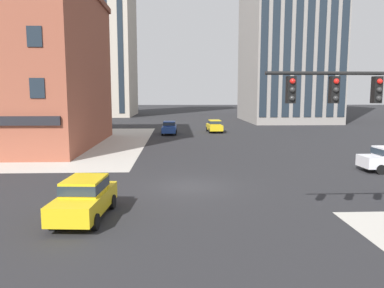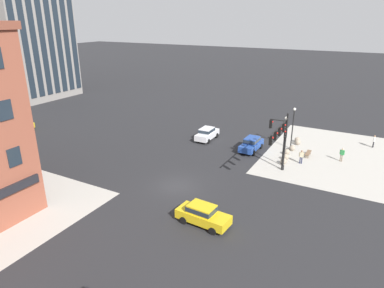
{
  "view_description": "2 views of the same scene",
  "coord_description": "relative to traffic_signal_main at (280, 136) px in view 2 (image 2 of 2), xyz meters",
  "views": [
    {
      "loc": [
        -0.88,
        -20.72,
        5.18
      ],
      "look_at": [
        0.02,
        0.02,
        2.41
      ],
      "focal_mm": 35.19,
      "sensor_mm": 36.0,
      "label": 1
    },
    {
      "loc": [
        -25.88,
        -15.86,
        15.79
      ],
      "look_at": [
        0.5,
        -1.39,
        4.55
      ],
      "focal_mm": 31.82,
      "sensor_mm": 36.0,
      "label": 2
    }
  ],
  "objects": [
    {
      "name": "ground_plane",
      "position": [
        -7.13,
        8.02,
        -4.41
      ],
      "size": [
        320.0,
        320.0,
        0.0
      ],
      "primitive_type": "plane",
      "color": "#262628"
    },
    {
      "name": "sidewalk_corner_slab",
      "position": [
        8.87,
        -6.48,
        -4.41
      ],
      "size": [
        20.0,
        19.0,
        0.02
      ],
      "primitive_type": "cube",
      "color": "#B7B2A8",
      "rests_on": "ground"
    },
    {
      "name": "traffic_signal_main",
      "position": [
        0.0,
        0.0,
        0.0
      ],
      "size": [
        6.91,
        2.09,
        6.44
      ],
      "color": "black",
      "rests_on": "ground"
    },
    {
      "name": "bollard_sphere_curb_a",
      "position": [
        3.35,
        0.15,
        -4.05
      ],
      "size": [
        0.73,
        0.73,
        0.73
      ],
      "primitive_type": "sphere",
      "color": "gray",
      "rests_on": "ground"
    },
    {
      "name": "bollard_sphere_curb_b",
      "position": [
        4.73,
        0.25,
        -4.05
      ],
      "size": [
        0.73,
        0.73,
        0.73
      ],
      "primitive_type": "sphere",
      "color": "gray",
      "rests_on": "ground"
    },
    {
      "name": "bollard_sphere_curb_c",
      "position": [
        6.37,
        0.54,
        -4.05
      ],
      "size": [
        0.73,
        0.73,
        0.73
      ],
      "primitive_type": "sphere",
      "color": "gray",
      "rests_on": "ground"
    },
    {
      "name": "bollard_sphere_curb_d",
      "position": [
        8.06,
        0.27,
        -4.05
      ],
      "size": [
        0.73,
        0.73,
        0.73
      ],
      "primitive_type": "sphere",
      "color": "gray",
      "rests_on": "ground"
    },
    {
      "name": "bollard_sphere_curb_e",
      "position": [
        10.53,
        0.14,
        -4.05
      ],
      "size": [
        0.73,
        0.73,
        0.73
      ],
      "primitive_type": "sphere",
      "color": "gray",
      "rests_on": "ground"
    },
    {
      "name": "bollard_sphere_curb_f",
      "position": [
        11.42,
        0.38,
        -4.05
      ],
      "size": [
        0.73,
        0.73,
        0.73
      ],
      "primitive_type": "sphere",
      "color": "gray",
      "rests_on": "ground"
    },
    {
      "name": "bench_near_signal",
      "position": [
        7.13,
        -1.84,
        -4.09
      ],
      "size": [
        1.8,
        0.5,
        0.49
      ],
      "color": "brown",
      "rests_on": "ground"
    },
    {
      "name": "pedestrian_near_bench",
      "position": [
        4.43,
        -1.55,
        -3.48
      ],
      "size": [
        0.24,
        0.55,
        1.64
      ],
      "color": "#232847",
      "rests_on": "ground"
    },
    {
      "name": "pedestrian_at_curb",
      "position": [
        14.2,
        -8.62,
        -3.48
      ],
      "size": [
        0.55,
        0.24,
        1.64
      ],
      "color": "black",
      "rests_on": "ground"
    },
    {
      "name": "pedestrian_walking_east",
      "position": [
        7.31,
        -5.55,
        -3.46
      ],
      "size": [
        0.28,
        0.53,
        1.66
      ],
      "color": "gray",
      "rests_on": "ground"
    },
    {
      "name": "street_lamp_corner_near",
      "position": [
        2.87,
        0.21,
        -0.84
      ],
      "size": [
        0.36,
        0.36,
        5.74
      ],
      "color": "black",
      "rests_on": "ground"
    },
    {
      "name": "street_lamp_mid_sidewalk",
      "position": [
        8.69,
        0.64,
        -1.05
      ],
      "size": [
        0.36,
        0.36,
        5.36
      ],
      "color": "black",
      "rests_on": "ground"
    },
    {
      "name": "car_main_northbound_far",
      "position": [
        6.56,
        11.52,
        -3.5
      ],
      "size": [
        4.43,
        1.95,
        1.68
      ],
      "color": "silver",
      "rests_on": "ground"
    },
    {
      "name": "car_main_southbound_near",
      "position": [
        5.61,
        4.82,
        -3.5
      ],
      "size": [
        4.44,
        1.98,
        1.68
      ],
      "color": "#23479E",
      "rests_on": "ground"
    },
    {
      "name": "car_cross_westbound",
      "position": [
        -11.84,
        2.79,
        -3.5
      ],
      "size": [
        2.13,
        4.52,
        1.68
      ],
      "color": "gold",
      "rests_on": "ground"
    },
    {
      "name": "car_parked_curb",
      "position": [
        -2.73,
        38.2,
        -3.5
      ],
      "size": [
        2.02,
        4.46,
        1.68
      ],
      "color": "gold",
      "rests_on": "ground"
    }
  ]
}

